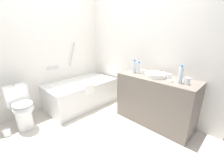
% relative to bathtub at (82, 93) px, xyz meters
% --- Properties ---
extents(ground_plane, '(3.70, 3.70, 0.00)m').
position_rel_bathtub_xyz_m(ground_plane, '(-0.53, -0.96, -0.29)').
color(ground_plane, beige).
extents(wall_back_tiled, '(3.03, 0.10, 2.42)m').
position_rel_bathtub_xyz_m(wall_back_tiled, '(-0.53, 0.44, 0.92)').
color(wall_back_tiled, silver).
rests_on(wall_back_tiled, ground_plane).
extents(wall_right_mirror, '(0.10, 3.10, 2.42)m').
position_rel_bathtub_xyz_m(wall_right_mirror, '(0.83, -0.96, 0.92)').
color(wall_right_mirror, silver).
rests_on(wall_right_mirror, ground_plane).
extents(bathtub, '(1.47, 0.79, 1.35)m').
position_rel_bathtub_xyz_m(bathtub, '(0.00, 0.00, 0.00)').
color(bathtub, silver).
rests_on(bathtub, ground_plane).
extents(toilet, '(0.35, 0.51, 0.74)m').
position_rel_bathtub_xyz_m(toilet, '(-1.18, 0.00, 0.07)').
color(toilet, white).
rests_on(toilet, ground_plane).
extents(vanity_counter, '(0.54, 1.30, 0.85)m').
position_rel_bathtub_xyz_m(vanity_counter, '(0.51, -1.49, 0.13)').
color(vanity_counter, '#6B6056').
rests_on(vanity_counter, ground_plane).
extents(sink_basin, '(0.34, 0.34, 0.07)m').
position_rel_bathtub_xyz_m(sink_basin, '(0.50, -1.46, 0.59)').
color(sink_basin, white).
rests_on(sink_basin, vanity_counter).
extents(sink_faucet, '(0.10, 0.15, 0.09)m').
position_rel_bathtub_xyz_m(sink_faucet, '(0.70, -1.46, 0.59)').
color(sink_faucet, '#A5A5AA').
rests_on(sink_faucet, vanity_counter).
extents(water_bottle_0, '(0.06, 0.06, 0.26)m').
position_rel_bathtub_xyz_m(water_bottle_0, '(0.45, -1.87, 0.68)').
color(water_bottle_0, silver).
rests_on(water_bottle_0, vanity_counter).
extents(water_bottle_1, '(0.06, 0.06, 0.21)m').
position_rel_bathtub_xyz_m(water_bottle_1, '(0.50, -1.12, 0.65)').
color(water_bottle_1, silver).
rests_on(water_bottle_1, vanity_counter).
extents(water_bottle_2, '(0.07, 0.07, 0.23)m').
position_rel_bathtub_xyz_m(water_bottle_2, '(0.48, -1.04, 0.67)').
color(water_bottle_2, silver).
rests_on(water_bottle_2, vanity_counter).
extents(drinking_glass_0, '(0.07, 0.07, 0.08)m').
position_rel_bathtub_xyz_m(drinking_glass_0, '(0.49, -1.23, 0.60)').
color(drinking_glass_0, white).
rests_on(drinking_glass_0, vanity_counter).
extents(drinking_glass_1, '(0.08, 0.08, 0.10)m').
position_rel_bathtub_xyz_m(drinking_glass_1, '(0.47, -1.96, 0.61)').
color(drinking_glass_1, white).
rests_on(drinking_glass_1, vanity_counter).
extents(drinking_glass_2, '(0.07, 0.07, 0.09)m').
position_rel_bathtub_xyz_m(drinking_glass_2, '(0.52, -1.68, 0.60)').
color(drinking_glass_2, white).
rests_on(drinking_glass_2, vanity_counter).
extents(soap_dish, '(0.09, 0.06, 0.02)m').
position_rel_bathtub_xyz_m(soap_dish, '(0.43, -1.73, 0.57)').
color(soap_dish, white).
rests_on(soap_dish, vanity_counter).
extents(toilet_paper_roll, '(0.11, 0.11, 0.11)m').
position_rel_bathtub_xyz_m(toilet_paper_roll, '(-1.45, -0.03, -0.24)').
color(toilet_paper_roll, white).
rests_on(toilet_paper_roll, ground_plane).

